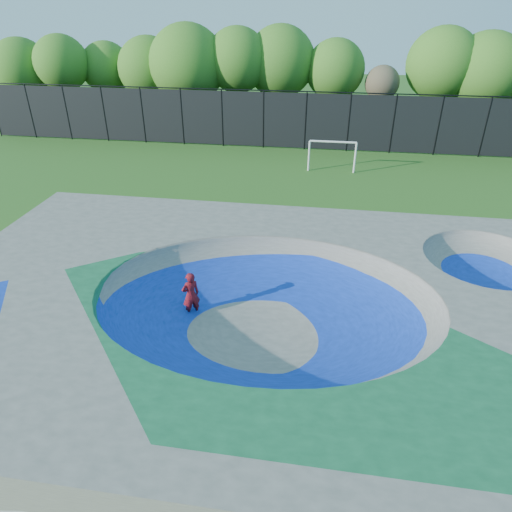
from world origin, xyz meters
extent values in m
plane|color=#275517|center=(0.00, 0.00, 0.00)|extent=(120.00, 120.00, 0.00)
cube|color=gray|center=(0.00, 0.00, 0.75)|extent=(22.00, 14.00, 1.50)
imported|color=red|center=(-2.62, 0.48, 0.85)|extent=(0.74, 0.70, 1.70)
cube|color=black|center=(-2.62, 0.48, 0.03)|extent=(0.76, 0.64, 0.05)
cylinder|color=silver|center=(0.53, 16.37, 0.95)|extent=(0.12, 0.12, 1.89)
cylinder|color=silver|center=(3.38, 16.37, 0.95)|extent=(0.12, 0.12, 1.89)
cylinder|color=silver|center=(1.95, 16.37, 1.89)|extent=(2.84, 0.12, 0.12)
cylinder|color=black|center=(-21.00, 21.00, 2.00)|extent=(0.09, 0.09, 4.00)
cylinder|color=black|center=(-18.00, 21.00, 2.00)|extent=(0.09, 0.09, 4.00)
cylinder|color=black|center=(-15.00, 21.00, 2.00)|extent=(0.09, 0.09, 4.00)
cylinder|color=black|center=(-12.00, 21.00, 2.00)|extent=(0.09, 0.09, 4.00)
cylinder|color=black|center=(-9.00, 21.00, 2.00)|extent=(0.09, 0.09, 4.00)
cylinder|color=black|center=(-6.00, 21.00, 2.00)|extent=(0.09, 0.09, 4.00)
cylinder|color=black|center=(-3.00, 21.00, 2.00)|extent=(0.09, 0.09, 4.00)
cylinder|color=black|center=(0.00, 21.00, 2.00)|extent=(0.09, 0.09, 4.00)
cylinder|color=black|center=(3.00, 21.00, 2.00)|extent=(0.09, 0.09, 4.00)
cylinder|color=black|center=(6.00, 21.00, 2.00)|extent=(0.09, 0.09, 4.00)
cylinder|color=black|center=(9.00, 21.00, 2.00)|extent=(0.09, 0.09, 4.00)
cylinder|color=black|center=(12.00, 21.00, 2.00)|extent=(0.09, 0.09, 4.00)
cube|color=black|center=(0.00, 21.00, 2.00)|extent=(48.00, 0.03, 3.80)
cylinder|color=black|center=(0.00, 21.00, 4.00)|extent=(48.00, 0.08, 0.08)
cylinder|color=#472F23|center=(-23.67, 25.10, 1.36)|extent=(0.44, 0.44, 2.72)
sphere|color=#346A1B|center=(-23.67, 25.10, 4.52)|extent=(4.80, 4.80, 4.80)
cylinder|color=#472F23|center=(-19.95, 24.91, 1.72)|extent=(0.44, 0.44, 3.43)
sphere|color=#346A1B|center=(-19.95, 24.91, 5.05)|extent=(4.31, 4.31, 4.31)
cylinder|color=#472F23|center=(-17.19, 27.04, 1.45)|extent=(0.44, 0.44, 2.89)
sphere|color=#346A1B|center=(-17.19, 27.04, 4.47)|extent=(4.20, 4.20, 4.20)
cylinder|color=#472F23|center=(-13.15, 26.20, 1.38)|extent=(0.44, 0.44, 2.76)
sphere|color=#346A1B|center=(-13.15, 26.20, 4.61)|extent=(4.94, 4.94, 4.94)
cylinder|color=#472F23|center=(-9.55, 25.14, 1.44)|extent=(0.44, 0.44, 2.88)
sphere|color=#346A1B|center=(-9.55, 25.14, 5.11)|extent=(5.95, 5.95, 5.95)
cylinder|color=#472F23|center=(-5.72, 25.73, 1.79)|extent=(0.44, 0.44, 3.57)
sphere|color=#346A1B|center=(-5.72, 25.73, 5.40)|extent=(4.86, 4.86, 4.86)
cylinder|color=#472F23|center=(-2.50, 26.92, 1.57)|extent=(0.44, 0.44, 3.14)
sphere|color=#346A1B|center=(-2.50, 26.92, 5.20)|extent=(5.48, 5.48, 5.48)
cylinder|color=#472F23|center=(1.82, 26.88, 1.50)|extent=(0.44, 0.44, 3.00)
sphere|color=#346A1B|center=(1.82, 26.88, 4.71)|extent=(4.58, 4.58, 4.58)
cylinder|color=#472F23|center=(5.44, 26.02, 1.41)|extent=(0.44, 0.44, 2.82)
sphere|color=brown|center=(5.44, 26.02, 3.92)|extent=(2.60, 2.60, 2.60)
cylinder|color=#472F23|center=(9.76, 26.96, 1.62)|extent=(0.44, 0.44, 3.24)
sphere|color=#346A1B|center=(9.76, 26.96, 5.25)|extent=(5.34, 5.34, 5.34)
cylinder|color=#472F23|center=(12.88, 26.74, 1.37)|extent=(0.44, 0.44, 2.73)
sphere|color=#346A1B|center=(12.88, 26.74, 4.83)|extent=(5.60, 5.60, 5.60)
camera|label=1|loc=(1.46, -11.75, 9.55)|focal=32.00mm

